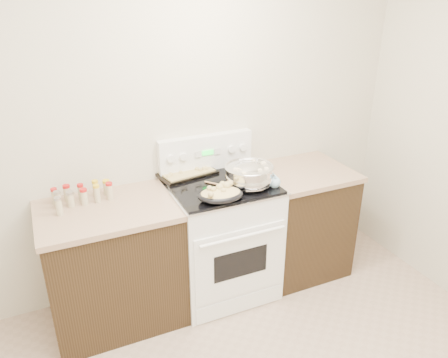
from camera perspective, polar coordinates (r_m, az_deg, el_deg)
room_shell at (r=1.60m, az=8.77°, el=2.46°), size 4.10×3.60×2.75m
counter_left at (r=3.26m, az=-14.14°, el=-10.78°), size 0.93×0.67×0.92m
counter_right at (r=3.76m, az=9.86°, el=-5.27°), size 0.73×0.67×0.92m
kitchen_range at (r=3.42m, az=-0.38°, el=-7.46°), size 0.78×0.73×1.22m
mixing_bowl at (r=3.14m, az=3.29°, el=0.42°), size 0.45×0.45×0.21m
roasting_pan at (r=2.94m, az=-0.44°, el=-1.95°), size 0.34×0.26×0.12m
baking_sheet at (r=3.38m, az=-5.00°, el=0.98°), size 0.48×0.37×0.06m
wooden_spoon at (r=3.10m, az=-0.53°, el=-1.30°), size 0.19×0.23×0.04m
blue_ladle at (r=3.17m, az=6.58°, el=-0.29°), size 0.14×0.28×0.11m
spice_jars at (r=3.11m, az=-18.19°, el=-1.96°), size 0.40×0.23×0.13m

